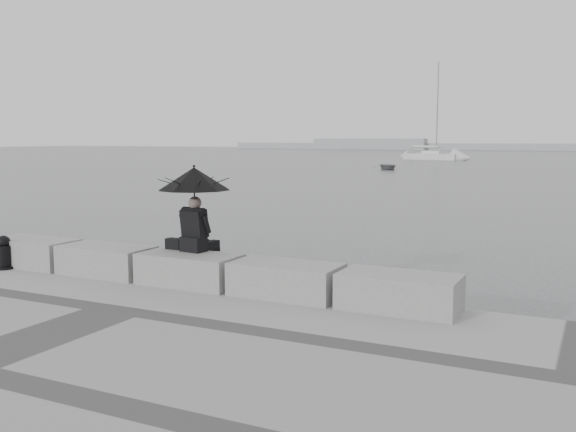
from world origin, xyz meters
The scene contains 12 objects.
ground centered at (0.00, 0.00, 0.00)m, with size 360.00×360.00×0.00m, color #404244.
stone_block_far_left centered at (-3.40, -0.45, 0.75)m, with size 1.60×0.80×0.50m, color gray.
stone_block_left centered at (-1.70, -0.45, 0.75)m, with size 1.60×0.80×0.50m, color gray.
stone_block_centre centered at (0.00, -0.45, 0.75)m, with size 1.60×0.80×0.50m, color gray.
stone_block_right centered at (1.70, -0.45, 0.75)m, with size 1.60×0.80×0.50m, color gray.
stone_block_far_right centered at (3.40, -0.45, 0.75)m, with size 1.60×0.80×0.50m, color gray.
seated_person centered at (-0.07, -0.19, 2.01)m, with size 1.17×1.17×1.39m.
bag centered at (-0.48, -0.19, 1.09)m, with size 0.28×0.16×0.18m, color black.
mooring_bollard centered at (-3.68, -0.87, 0.75)m, with size 0.38×0.38×0.60m.
distant_landmass centered at (-8.14, 154.51, 0.90)m, with size 180.00×8.00×2.80m.
sailboat_left centered at (-14.89, 76.72, 0.52)m, with size 7.99×4.45×12.90m.
dinghy centered at (-12.04, 47.92, 0.28)m, with size 3.27×1.38×0.55m, color gray.
Camera 1 is at (5.79, -8.66, 2.80)m, focal length 40.00 mm.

